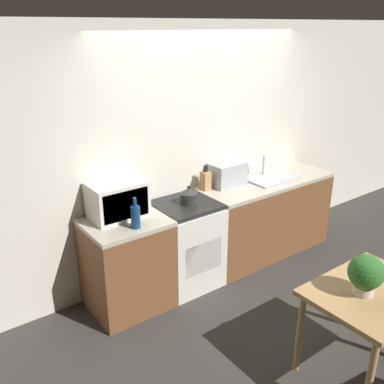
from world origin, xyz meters
name	(u,v)px	position (x,y,z in m)	size (l,w,h in m)	color
ground_plane	(267,300)	(0.00, 0.00, 0.00)	(16.00, 16.00, 0.00)	#33302D
wall_back	(201,149)	(0.00, 1.09, 1.30)	(10.00, 0.06, 2.60)	silver
counter_left_run	(127,264)	(-1.13, 0.75, 0.45)	(0.73, 0.62, 0.90)	brown
counter_right_run	(264,216)	(0.67, 0.75, 0.45)	(1.66, 0.62, 0.90)	brown
stove_range	(185,244)	(-0.46, 0.75, 0.45)	(0.61, 0.62, 0.90)	silver
kettle	(189,196)	(-0.44, 0.73, 0.98)	(0.17, 0.17, 0.19)	#2D2D2D
microwave	(117,200)	(-1.13, 0.86, 1.07)	(0.50, 0.35, 0.34)	silver
bottle	(136,216)	(-1.12, 0.56, 1.01)	(0.08, 0.08, 0.28)	navy
knife_block	(205,181)	(-0.07, 0.93, 1.00)	(0.09, 0.10, 0.27)	tan
toaster_oven	(227,174)	(0.22, 0.91, 1.03)	(0.38, 0.26, 0.25)	#ADAFB5
sink_basin	(271,177)	(0.76, 0.76, 0.91)	(0.60, 0.39, 0.24)	#ADAFB5
dining_table	(371,301)	(-0.07, -1.07, 0.63)	(0.94, 0.71, 0.73)	tan
potted_plant	(366,273)	(-0.17, -1.05, 0.90)	(0.26, 0.26, 0.31)	beige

